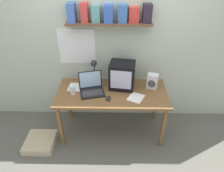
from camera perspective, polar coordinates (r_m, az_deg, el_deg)
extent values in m
plane|color=#636157|center=(3.25, 0.00, -12.32)|extent=(12.00, 12.00, 0.00)
cube|color=beige|center=(2.90, 0.16, 12.67)|extent=(5.60, 0.06, 2.60)
cube|color=white|center=(2.95, -9.97, 10.96)|extent=(0.52, 0.01, 0.52)
cube|color=brown|center=(2.70, -0.85, 17.38)|extent=(1.12, 0.18, 0.02)
cube|color=#4267B8|center=(2.73, -11.46, 19.86)|extent=(0.10, 0.16, 0.24)
cube|color=#D23D39|center=(2.72, -7.84, 20.11)|extent=(0.09, 0.12, 0.24)
cube|color=#5A9C9C|center=(2.71, -4.62, 19.89)|extent=(0.11, 0.12, 0.21)
cube|color=#345AB9|center=(2.68, -1.02, 19.92)|extent=(0.11, 0.16, 0.22)
cube|color=#3B65A6|center=(2.69, 3.00, 19.98)|extent=(0.11, 0.14, 0.22)
cube|color=red|center=(2.71, 6.21, 19.58)|extent=(0.13, 0.12, 0.19)
cube|color=#29212E|center=(2.72, 10.01, 19.80)|extent=(0.11, 0.14, 0.23)
cube|color=brown|center=(2.79, 0.00, -2.02)|extent=(1.53, 0.72, 0.03)
cube|color=brown|center=(2.89, -14.48, -11.13)|extent=(0.04, 0.05, 0.69)
cube|color=brown|center=(2.87, 14.38, -11.48)|extent=(0.04, 0.05, 0.69)
cube|color=brown|center=(3.32, -12.17, -4.05)|extent=(0.04, 0.05, 0.69)
cube|color=brown|center=(3.31, 12.42, -4.30)|extent=(0.04, 0.05, 0.69)
cube|color=black|center=(2.80, 2.92, 3.08)|extent=(0.38, 0.33, 0.38)
cube|color=silver|center=(2.67, 2.55, 1.68)|extent=(0.28, 0.05, 0.27)
cube|color=black|center=(2.76, -5.67, -1.92)|extent=(0.38, 0.32, 0.02)
cube|color=#38383A|center=(2.74, -5.62, -1.97)|extent=(0.30, 0.20, 0.00)
cube|color=black|center=(2.80, -6.23, 1.91)|extent=(0.32, 0.11, 0.25)
cube|color=#A7CDEB|center=(2.80, -6.23, 1.91)|extent=(0.29, 0.10, 0.23)
cylinder|color=#232326|center=(3.00, -4.88, 1.21)|extent=(0.10, 0.10, 0.01)
cylinder|color=#232326|center=(2.91, -5.04, 4.07)|extent=(0.02, 0.02, 0.33)
sphere|color=#232326|center=(2.79, -5.25, 6.48)|extent=(0.09, 0.09, 0.09)
cylinder|color=white|center=(2.76, -11.17, -1.13)|extent=(0.07, 0.07, 0.13)
cylinder|color=#CC3D47|center=(2.77, -11.14, -1.43)|extent=(0.06, 0.06, 0.09)
cube|color=white|center=(2.86, 11.47, 1.36)|extent=(0.17, 0.15, 0.22)
cylinder|color=#4C4C51|center=(2.82, 11.23, 0.60)|extent=(0.11, 0.04, 0.11)
ellipsoid|color=#232326|center=(2.63, -1.06, -3.50)|extent=(0.08, 0.12, 0.03)
cube|color=white|center=(2.69, 6.83, -3.31)|extent=(0.26, 0.27, 0.00)
cube|color=white|center=(2.92, -10.22, -0.30)|extent=(0.23, 0.23, 0.00)
cube|color=#CAB890|center=(3.17, -19.77, -14.89)|extent=(0.41, 0.41, 0.11)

